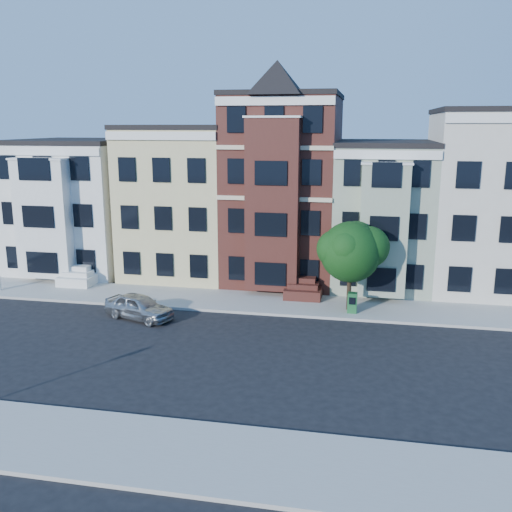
# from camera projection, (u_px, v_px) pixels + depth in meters

# --- Properties ---
(ground) EXTENTS (120.00, 120.00, 0.00)m
(ground) POSITION_uv_depth(u_px,v_px,m) (237.00, 358.00, 25.85)
(ground) COLOR black
(far_sidewalk) EXTENTS (60.00, 4.00, 0.15)m
(far_sidewalk) POSITION_uv_depth(u_px,v_px,m) (267.00, 303.00, 33.47)
(far_sidewalk) COLOR #9E9B93
(far_sidewalk) RESTS_ON ground
(near_sidewalk) EXTENTS (60.00, 4.00, 0.15)m
(near_sidewalk) POSITION_uv_depth(u_px,v_px,m) (180.00, 454.00, 18.18)
(near_sidewalk) COLOR #9E9B93
(near_sidewalk) RESTS_ON ground
(house_white) EXTENTS (8.00, 9.00, 9.00)m
(house_white) POSITION_uv_depth(u_px,v_px,m) (81.00, 206.00, 41.52)
(house_white) COLOR silver
(house_white) RESTS_ON ground
(house_yellow) EXTENTS (7.00, 9.00, 10.00)m
(house_yellow) POSITION_uv_depth(u_px,v_px,m) (186.00, 202.00, 39.89)
(house_yellow) COLOR #CCC086
(house_yellow) RESTS_ON ground
(house_brown) EXTENTS (7.00, 9.00, 12.00)m
(house_brown) POSITION_uv_depth(u_px,v_px,m) (285.00, 190.00, 38.35)
(house_brown) COLOR #421C16
(house_brown) RESTS_ON ground
(house_green) EXTENTS (6.00, 9.00, 9.00)m
(house_green) POSITION_uv_depth(u_px,v_px,m) (382.00, 215.00, 37.46)
(house_green) COLOR gray
(house_green) RESTS_ON ground
(house_cream) EXTENTS (8.00, 9.00, 11.00)m
(house_cream) POSITION_uv_depth(u_px,v_px,m) (496.00, 203.00, 35.91)
(house_cream) COLOR beige
(house_cream) RESTS_ON ground
(street_tree) EXTENTS (5.37, 5.37, 6.19)m
(street_tree) POSITION_uv_depth(u_px,v_px,m) (350.00, 256.00, 31.42)
(street_tree) COLOR #164414
(street_tree) RESTS_ON far_sidewalk
(parked_car) EXTENTS (4.33, 2.88, 1.37)m
(parked_car) POSITION_uv_depth(u_px,v_px,m) (139.00, 307.00, 30.91)
(parked_car) COLOR #A4A7AB
(parked_car) RESTS_ON ground
(newspaper_box) EXTENTS (0.53, 0.48, 1.14)m
(newspaper_box) POSITION_uv_depth(u_px,v_px,m) (352.00, 303.00, 31.47)
(newspaper_box) COLOR #1D5A2D
(newspaper_box) RESTS_ON far_sidewalk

